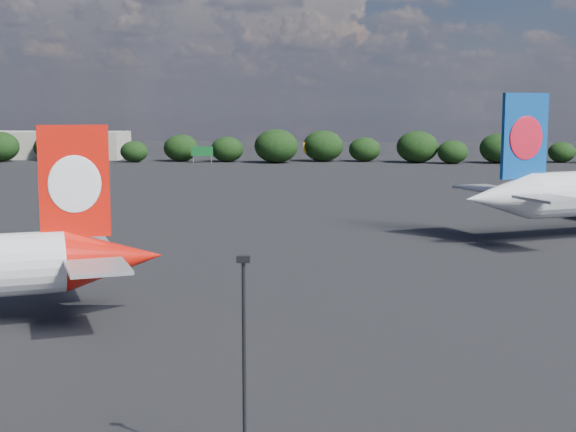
{
  "coord_description": "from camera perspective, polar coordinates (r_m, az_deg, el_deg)",
  "views": [
    {
      "loc": [
        19.42,
        -42.08,
        15.44
      ],
      "look_at": [
        16.0,
        12.0,
        8.0
      ],
      "focal_mm": 50.0,
      "sensor_mm": 36.0,
      "label": 1
    }
  ],
  "objects": [
    {
      "name": "apron_lamp_post",
      "position": [
        33.92,
        -3.14,
        -9.57
      ],
      "size": [
        0.55,
        0.3,
        9.35
      ],
      "color": "black",
      "rests_on": "ground"
    },
    {
      "name": "ground",
      "position": [
        105.05,
        -7.07,
        -0.7
      ],
      "size": [
        500.0,
        500.0,
        0.0
      ],
      "primitive_type": "plane",
      "color": "black",
      "rests_on": "ground"
    },
    {
      "name": "horizon_treeline",
      "position": [
        223.07,
        -0.05,
        4.86
      ],
      "size": [
        206.57,
        16.76,
        9.24
      ],
      "color": "black",
      "rests_on": "ground"
    },
    {
      "name": "highway_sign",
      "position": [
        221.61,
        -6.12,
        4.58
      ],
      "size": [
        6.0,
        0.3,
        4.5
      ],
      "color": "#135F26",
      "rests_on": "ground"
    },
    {
      "name": "billboard_yellow",
      "position": [
        224.5,
        1.73,
        4.86
      ],
      "size": [
        5.0,
        0.3,
        5.5
      ],
      "color": "#F8AD16",
      "rests_on": "ground"
    },
    {
      "name": "terminal_building",
      "position": [
        249.1,
        -16.25,
        4.87
      ],
      "size": [
        42.0,
        16.0,
        8.0
      ],
      "color": "#A49E8D",
      "rests_on": "ground"
    }
  ]
}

